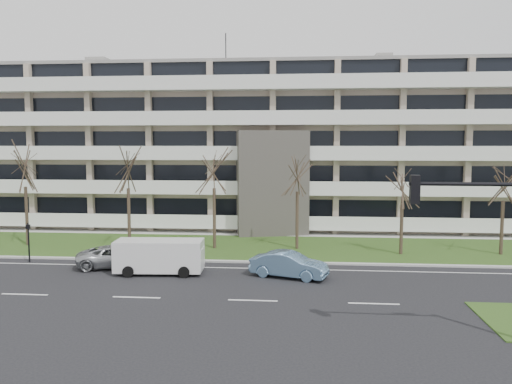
# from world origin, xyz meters

# --- Properties ---
(ground) EXTENTS (160.00, 160.00, 0.00)m
(ground) POSITION_xyz_m (0.00, 0.00, 0.00)
(ground) COLOR black
(ground) RESTS_ON ground
(grass_verge) EXTENTS (90.00, 10.00, 0.06)m
(grass_verge) POSITION_xyz_m (0.00, 13.00, 0.03)
(grass_verge) COLOR #2E4A18
(grass_verge) RESTS_ON ground
(curb) EXTENTS (90.00, 0.35, 0.12)m
(curb) POSITION_xyz_m (0.00, 8.00, 0.06)
(curb) COLOR #B2B2AD
(curb) RESTS_ON ground
(sidewalk) EXTENTS (90.00, 2.00, 0.08)m
(sidewalk) POSITION_xyz_m (0.00, 18.50, 0.04)
(sidewalk) COLOR #B2B2AD
(sidewalk) RESTS_ON ground
(lane_edge_line) EXTENTS (90.00, 0.12, 0.01)m
(lane_edge_line) POSITION_xyz_m (0.00, 6.50, 0.01)
(lane_edge_line) COLOR white
(lane_edge_line) RESTS_ON ground
(apartment_building) EXTENTS (60.50, 15.10, 18.75)m
(apartment_building) POSITION_xyz_m (-0.01, 25.32, 7.61)
(apartment_building) COLOR #B7A48E
(apartment_building) RESTS_ON ground
(silver_pickup) EXTENTS (5.37, 3.48, 1.38)m
(silver_pickup) POSITION_xyz_m (-9.28, 6.12, 0.69)
(silver_pickup) COLOR #A6A9AD
(silver_pickup) RESTS_ON ground
(blue_sedan) EXTENTS (4.82, 2.89, 1.50)m
(blue_sedan) POSITION_xyz_m (1.73, 4.62, 0.75)
(blue_sedan) COLOR #729CC5
(blue_sedan) RESTS_ON ground
(white_van) EXTENTS (5.38, 2.41, 2.04)m
(white_van) POSITION_xyz_m (-6.07, 4.83, 1.22)
(white_van) COLOR silver
(white_van) RESTS_ON ground
(traffic_signal) EXTENTS (5.89, 0.50, 6.81)m
(traffic_signal) POSITION_xyz_m (10.19, -5.18, 4.41)
(traffic_signal) COLOR black
(traffic_signal) RESTS_ON ground
(pedestrian_signal) EXTENTS (0.28, 0.24, 2.65)m
(pedestrian_signal) POSITION_xyz_m (-15.62, 6.94, 1.69)
(pedestrian_signal) COLOR black
(pedestrian_signal) RESTS_ON ground
(tree_1) EXTENTS (4.10, 4.10, 8.19)m
(tree_1) POSITION_xyz_m (-18.68, 12.18, 6.37)
(tree_1) COLOR #382B21
(tree_1) RESTS_ON ground
(tree_2) EXTENTS (4.10, 4.10, 8.20)m
(tree_2) POSITION_xyz_m (-10.32, 11.51, 6.37)
(tree_2) COLOR #382B21
(tree_2) RESTS_ON ground
(tree_3) EXTENTS (4.08, 4.08, 8.16)m
(tree_3) POSITION_xyz_m (-4.02, 12.27, 6.35)
(tree_3) COLOR #382B21
(tree_3) RESTS_ON ground
(tree_4) EXTENTS (3.88, 3.88, 7.75)m
(tree_4) POSITION_xyz_m (2.17, 12.57, 6.03)
(tree_4) COLOR #382B21
(tree_4) RESTS_ON ground
(tree_5) EXTENTS (3.22, 3.22, 6.45)m
(tree_5) POSITION_xyz_m (9.56, 11.32, 5.01)
(tree_5) COLOR #382B21
(tree_5) RESTS_ON ground
(tree_6) EXTENTS (3.46, 3.46, 6.93)m
(tree_6) POSITION_xyz_m (16.61, 11.81, 5.38)
(tree_6) COLOR #382B21
(tree_6) RESTS_ON ground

